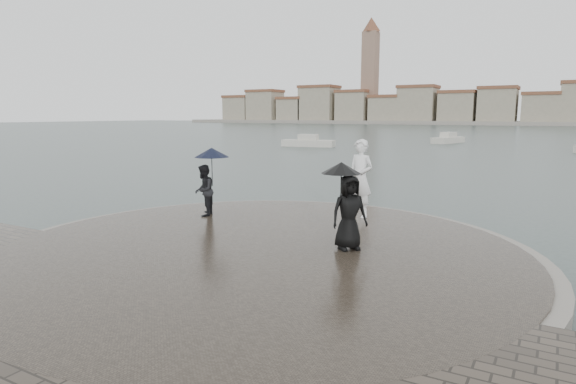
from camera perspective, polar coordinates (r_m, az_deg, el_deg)
The scene contains 8 objects.
ground at distance 8.69m, azimuth -16.22°, elevation -13.98°, with size 400.00×400.00×0.00m, color #2B3835.
kerb_ring at distance 11.19m, azimuth -3.30°, elevation -7.46°, with size 12.50×12.50×0.32m, color gray.
quay_tip at distance 11.19m, azimuth -3.30°, elevation -7.36°, with size 11.90×11.90×0.36m, color #2D261E.
statue at distance 14.26m, azimuth 8.56°, elevation 1.61°, with size 0.84×0.55×2.30m, color white.
visitor_left at distance 14.45m, azimuth -9.66°, elevation 1.58°, with size 1.20×1.09×2.04m.
visitor_right at distance 10.82m, azimuth 7.05°, elevation -1.20°, with size 1.19×1.04×1.95m.
far_skyline at distance 166.68m, azimuth 25.57°, elevation 9.08°, with size 260.00×20.00×37.00m.
boats at distance 51.34m, azimuth 25.02°, elevation 5.00°, with size 43.48×17.85×1.50m.
Camera 1 is at (5.81, -5.51, 3.37)m, focal length 30.00 mm.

